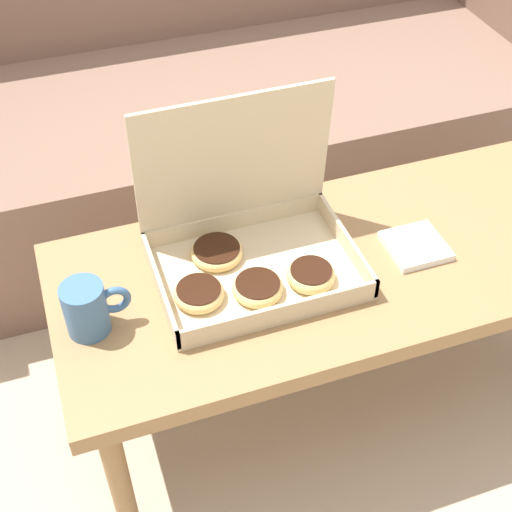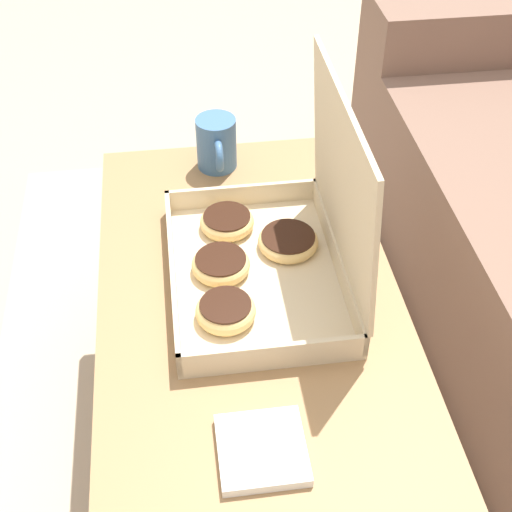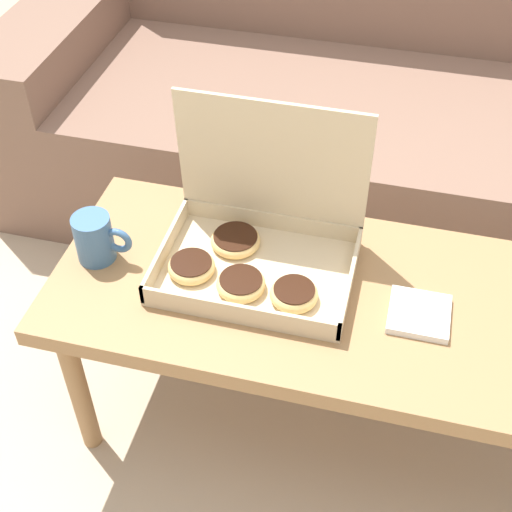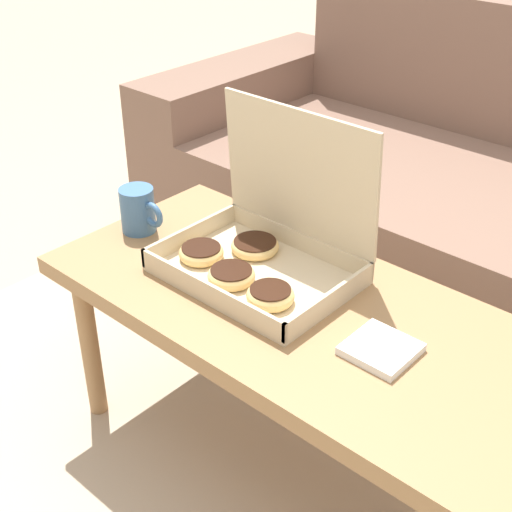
{
  "view_description": "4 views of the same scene",
  "coord_description": "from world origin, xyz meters",
  "px_view_note": "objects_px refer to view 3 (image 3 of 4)",
  "views": [
    {
      "loc": [
        -0.51,
        -1.01,
        1.47
      ],
      "look_at": [
        -0.19,
        -0.06,
        0.51
      ],
      "focal_mm": 50.0,
      "sensor_mm": 36.0,
      "label": 1
    },
    {
      "loc": [
        0.67,
        -0.18,
        1.3
      ],
      "look_at": [
        -0.19,
        -0.06,
        0.51
      ],
      "focal_mm": 50.0,
      "sensor_mm": 36.0,
      "label": 2
    },
    {
      "loc": [
        0.07,
        -1.07,
        1.5
      ],
      "look_at": [
        -0.19,
        -0.06,
        0.51
      ],
      "focal_mm": 50.0,
      "sensor_mm": 36.0,
      "label": 3
    },
    {
      "loc": [
        0.65,
        -1.0,
        1.28
      ],
      "look_at": [
        -0.19,
        -0.06,
        0.51
      ],
      "focal_mm": 50.0,
      "sensor_mm": 36.0,
      "label": 4
    }
  ],
  "objects_px": {
    "coffee_table": "(343,311)",
    "pastry_box": "(254,244)",
    "couch": "(387,121)",
    "coffee_mug": "(96,238)"
  },
  "relations": [
    {
      "from": "couch",
      "to": "coffee_mug",
      "type": "bearing_deg",
      "value": -118.88
    },
    {
      "from": "couch",
      "to": "coffee_mug",
      "type": "height_order",
      "value": "couch"
    },
    {
      "from": "coffee_table",
      "to": "pastry_box",
      "type": "height_order",
      "value": "pastry_box"
    },
    {
      "from": "pastry_box",
      "to": "couch",
      "type": "bearing_deg",
      "value": 77.36
    },
    {
      "from": "coffee_table",
      "to": "coffee_mug",
      "type": "height_order",
      "value": "coffee_mug"
    },
    {
      "from": "coffee_table",
      "to": "pastry_box",
      "type": "relative_size",
      "value": 3.02
    },
    {
      "from": "coffee_table",
      "to": "pastry_box",
      "type": "xyz_separation_m",
      "value": [
        -0.2,
        0.04,
        0.11
      ]
    },
    {
      "from": "couch",
      "to": "pastry_box",
      "type": "bearing_deg",
      "value": -102.64
    },
    {
      "from": "coffee_table",
      "to": "coffee_mug",
      "type": "relative_size",
      "value": 9.64
    },
    {
      "from": "coffee_mug",
      "to": "pastry_box",
      "type": "bearing_deg",
      "value": 10.03
    }
  ]
}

